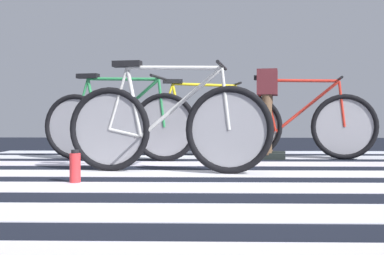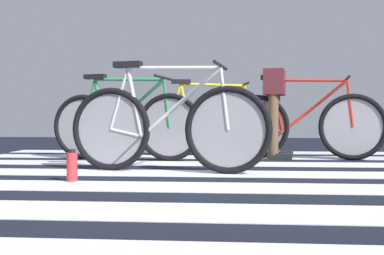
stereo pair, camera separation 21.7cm
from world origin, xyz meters
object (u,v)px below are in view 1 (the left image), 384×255
at_px(bicycle_1_of_4, 167,126).
at_px(bicycle_2_of_4, 118,124).
at_px(bicycle_4_of_4, 200,123).
at_px(bicycle_3_of_4, 296,124).
at_px(cyclist_3_of_4, 268,101).
at_px(water_bottle, 75,167).

height_order(bicycle_1_of_4, bicycle_2_of_4, same).
bearing_deg(bicycle_4_of_4, bicycle_2_of_4, -144.53).
bearing_deg(bicycle_2_of_4, bicycle_3_of_4, 18.98).
xyz_separation_m(bicycle_3_of_4, cyclist_3_of_4, (-0.31, 0.06, 0.26)).
xyz_separation_m(bicycle_1_of_4, bicycle_4_of_4, (0.27, 1.91, 0.00)).
height_order(bicycle_3_of_4, bicycle_4_of_4, same).
relative_size(bicycle_3_of_4, cyclist_3_of_4, 1.74).
height_order(bicycle_4_of_4, water_bottle, bicycle_4_of_4).
relative_size(bicycle_1_of_4, bicycle_4_of_4, 1.00).
distance_m(bicycle_3_of_4, water_bottle, 2.74).
bearing_deg(cyclist_3_of_4, bicycle_2_of_4, -159.17).
height_order(bicycle_2_of_4, water_bottle, bicycle_2_of_4).
distance_m(bicycle_1_of_4, bicycle_3_of_4, 1.88).
bearing_deg(bicycle_4_of_4, bicycle_3_of_4, -37.52).
height_order(bicycle_1_of_4, water_bottle, bicycle_1_of_4).
bearing_deg(bicycle_4_of_4, bicycle_1_of_4, -106.42).
bearing_deg(bicycle_2_of_4, bicycle_1_of_4, -48.66).
xyz_separation_m(bicycle_2_of_4, water_bottle, (0.01, -1.67, -0.28)).
relative_size(bicycle_3_of_4, water_bottle, 7.39).
distance_m(bicycle_4_of_4, water_bottle, 2.68).
relative_size(bicycle_3_of_4, bicycle_4_of_4, 1.00).
distance_m(bicycle_1_of_4, water_bottle, 0.89).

